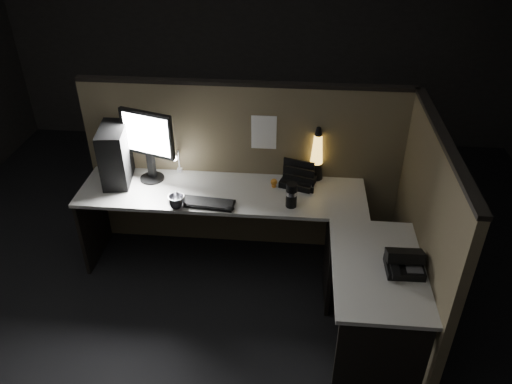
# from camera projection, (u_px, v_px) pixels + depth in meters

# --- Properties ---
(floor) EXTENTS (6.00, 6.00, 0.00)m
(floor) POSITION_uv_depth(u_px,v_px,m) (233.00, 312.00, 3.88)
(floor) COLOR black
(floor) RESTS_ON ground
(room_shell) EXTENTS (6.00, 6.00, 6.00)m
(room_shell) POSITION_uv_depth(u_px,v_px,m) (226.00, 122.00, 3.00)
(room_shell) COLOR silver
(room_shell) RESTS_ON ground
(partition_back) EXTENTS (2.66, 0.06, 1.50)m
(partition_back) POSITION_uv_depth(u_px,v_px,m) (245.00, 169.00, 4.25)
(partition_back) COLOR brown
(partition_back) RESTS_ON ground
(partition_right) EXTENTS (0.06, 1.66, 1.50)m
(partition_right) POSITION_uv_depth(u_px,v_px,m) (422.00, 238.00, 3.46)
(partition_right) COLOR brown
(partition_right) RESTS_ON ground
(desk) EXTENTS (2.60, 1.60, 0.73)m
(desk) POSITION_uv_depth(u_px,v_px,m) (259.00, 235.00, 3.77)
(desk) COLOR #B3B1A9
(desk) RESTS_ON ground
(pc_tower) EXTENTS (0.27, 0.47, 0.47)m
(pc_tower) POSITION_uv_depth(u_px,v_px,m) (116.00, 154.00, 4.04)
(pc_tower) COLOR black
(pc_tower) RESTS_ON desk
(monitor) EXTENTS (0.46, 0.21, 0.60)m
(monitor) POSITION_uv_depth(u_px,v_px,m) (148.00, 139.00, 3.97)
(monitor) COLOR black
(monitor) RESTS_ON desk
(keyboard) EXTENTS (0.46, 0.19, 0.02)m
(keyboard) POSITION_uv_depth(u_px,v_px,m) (205.00, 203.00, 3.84)
(keyboard) COLOR black
(keyboard) RESTS_ON desk
(mouse) EXTENTS (0.08, 0.06, 0.03)m
(mouse) POSITION_uv_depth(u_px,v_px,m) (229.00, 209.00, 3.77)
(mouse) COLOR black
(mouse) RESTS_ON desk
(clip_lamp) EXTENTS (0.04, 0.17, 0.22)m
(clip_lamp) POSITION_uv_depth(u_px,v_px,m) (177.00, 162.00, 4.14)
(clip_lamp) COLOR white
(clip_lamp) RESTS_ON desk
(organizer) EXTENTS (0.32, 0.30, 0.20)m
(organizer) POSITION_uv_depth(u_px,v_px,m) (298.00, 179.00, 4.08)
(organizer) COLOR black
(organizer) RESTS_ON desk
(lava_lamp) EXTENTS (0.12, 0.12, 0.46)m
(lava_lamp) POSITION_uv_depth(u_px,v_px,m) (317.00, 157.00, 4.07)
(lava_lamp) COLOR black
(lava_lamp) RESTS_ON desk
(travel_mug) EXTENTS (0.09, 0.09, 0.20)m
(travel_mug) POSITION_uv_depth(u_px,v_px,m) (291.00, 195.00, 3.77)
(travel_mug) COLOR black
(travel_mug) RESTS_ON desk
(steel_mug) EXTENTS (0.17, 0.17, 0.11)m
(steel_mug) POSITION_uv_depth(u_px,v_px,m) (177.00, 202.00, 3.78)
(steel_mug) COLOR silver
(steel_mug) RESTS_ON desk
(figurine) EXTENTS (0.05, 0.05, 0.05)m
(figurine) POSITION_uv_depth(u_px,v_px,m) (274.00, 182.00, 4.03)
(figurine) COLOR orange
(figurine) RESTS_ON desk
(pinned_paper) EXTENTS (0.20, 0.00, 0.29)m
(pinned_paper) POSITION_uv_depth(u_px,v_px,m) (264.00, 132.00, 4.01)
(pinned_paper) COLOR white
(pinned_paper) RESTS_ON partition_back
(desk_phone) EXTENTS (0.24, 0.25, 0.14)m
(desk_phone) POSITION_uv_depth(u_px,v_px,m) (404.00, 263.00, 3.19)
(desk_phone) COLOR black
(desk_phone) RESTS_ON desk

